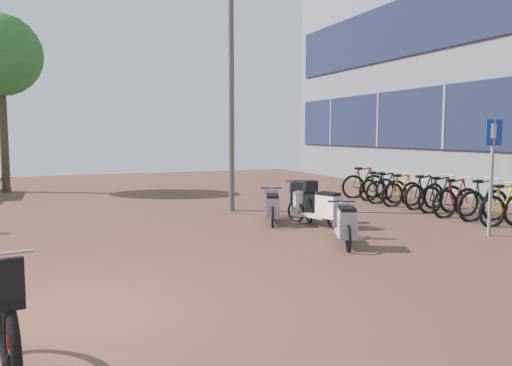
{
  "coord_description": "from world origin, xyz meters",
  "views": [
    {
      "loc": [
        -0.15,
        -5.6,
        1.99
      ],
      "look_at": [
        3.23,
        2.57,
        1.12
      ],
      "focal_mm": 34.69,
      "sensor_mm": 36.0,
      "label": 1
    }
  ],
  "objects": [
    {
      "name": "scooter_extra",
      "position": [
        4.65,
        1.81,
        0.39
      ],
      "size": [
        0.88,
        1.5,
        0.76
      ],
      "color": "black",
      "rests_on": "ground"
    },
    {
      "name": "bicycle_rack_08",
      "position": [
        8.88,
        7.38,
        0.36
      ],
      "size": [
        1.42,
        0.47,
        1.03
      ],
      "color": "black",
      "rests_on": "ground"
    },
    {
      "name": "scooter_near",
      "position": [
        4.38,
        4.4,
        0.37
      ],
      "size": [
        0.91,
        1.7,
        0.74
      ],
      "color": "black",
      "rests_on": "ground"
    },
    {
      "name": "bicycle_rack_05",
      "position": [
        8.79,
        5.42,
        0.34
      ],
      "size": [
        1.32,
        0.48,
        0.96
      ],
      "color": "black",
      "rests_on": "ground"
    },
    {
      "name": "bicycle_rack_02",
      "position": [
        8.81,
        3.46,
        0.35
      ],
      "size": [
        1.4,
        0.48,
        1.0
      ],
      "color": "black",
      "rests_on": "ground"
    },
    {
      "name": "ground",
      "position": [
        1.43,
        0.0,
        -0.02
      ],
      "size": [
        21.0,
        40.0,
        0.13
      ],
      "color": "#2A2128"
    },
    {
      "name": "bicycle_foreground",
      "position": [
        -0.56,
        -1.36,
        0.41
      ],
      "size": [
        0.61,
        1.45,
        1.14
      ],
      "color": "black",
      "rests_on": "ground"
    },
    {
      "name": "bicycle_rack_00",
      "position": [
        8.91,
        2.16,
        0.34
      ],
      "size": [
        1.37,
        0.48,
        0.98
      ],
      "color": "black",
      "rests_on": "ground"
    },
    {
      "name": "street_tree",
      "position": [
        -1.64,
        13.33,
        4.61
      ],
      "size": [
        2.74,
        2.74,
        6.02
      ],
      "color": "brown",
      "rests_on": "ground"
    },
    {
      "name": "bicycle_rack_01",
      "position": [
        9.0,
        2.81,
        0.36
      ],
      "size": [
        1.41,
        0.48,
        1.03
      ],
      "color": "black",
      "rests_on": "ground"
    },
    {
      "name": "lamp_post",
      "position": [
        4.14,
        6.43,
        3.18
      ],
      "size": [
        0.2,
        0.52,
        5.72
      ],
      "color": "slate",
      "rests_on": "ground"
    },
    {
      "name": "scooter_far",
      "position": [
        5.32,
        4.63,
        0.44
      ],
      "size": [
        0.68,
        1.78,
        0.97
      ],
      "color": "black",
      "rests_on": "ground"
    },
    {
      "name": "bicycle_rack_04",
      "position": [
        9.01,
        4.77,
        0.34
      ],
      "size": [
        1.38,
        0.48,
        0.98
      ],
      "color": "black",
      "rests_on": "ground"
    },
    {
      "name": "scooter_mid",
      "position": [
        5.2,
        3.64,
        0.4
      ],
      "size": [
        0.78,
        1.59,
        0.78
      ],
      "color": "black",
      "rests_on": "ground"
    },
    {
      "name": "parking_sign",
      "position": [
        7.73,
        1.48,
        1.42
      ],
      "size": [
        0.4,
        0.07,
        2.27
      ],
      "color": "gray",
      "rests_on": "ground"
    },
    {
      "name": "bicycle_rack_07",
      "position": [
        8.91,
        6.73,
        0.33
      ],
      "size": [
        1.28,
        0.48,
        0.94
      ],
      "color": "black",
      "rests_on": "ground"
    },
    {
      "name": "bicycle_rack_06",
      "position": [
        8.76,
        6.07,
        0.34
      ],
      "size": [
        1.33,
        0.48,
        0.96
      ],
      "color": "black",
      "rests_on": "ground"
    },
    {
      "name": "bicycle_rack_03",
      "position": [
        8.96,
        4.12,
        0.35
      ],
      "size": [
        1.36,
        0.48,
        0.99
      ],
      "color": "black",
      "rests_on": "ground"
    }
  ]
}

